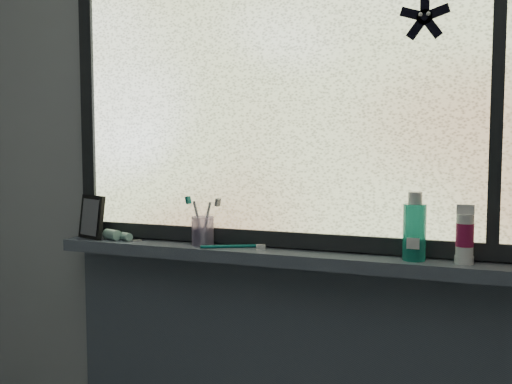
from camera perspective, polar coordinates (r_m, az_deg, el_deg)
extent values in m
cube|color=#9EA3A8|center=(1.85, 3.81, 1.49)|extent=(3.00, 0.01, 2.50)
cube|color=#495261|center=(1.81, 3.07, -6.55)|extent=(1.62, 0.14, 0.04)
cube|color=silver|center=(1.84, 3.65, 10.21)|extent=(1.50, 0.01, 1.00)
cube|color=black|center=(1.85, 3.53, -4.76)|extent=(1.60, 0.03, 0.05)
cube|color=black|center=(2.19, -16.37, 9.13)|extent=(0.05, 0.03, 1.10)
cube|color=black|center=(1.75, 23.03, 10.14)|extent=(0.03, 0.03, 1.00)
cube|color=black|center=(2.13, -16.10, -2.41)|extent=(0.14, 0.10, 0.15)
cylinder|color=#AE9ED1|center=(1.91, -5.35, -3.90)|extent=(0.09, 0.09, 0.10)
cylinder|color=teal|center=(1.71, 15.57, -3.32)|extent=(0.08, 0.08, 0.16)
cylinder|color=silver|center=(1.71, 20.16, -3.80)|extent=(0.06, 0.06, 0.12)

